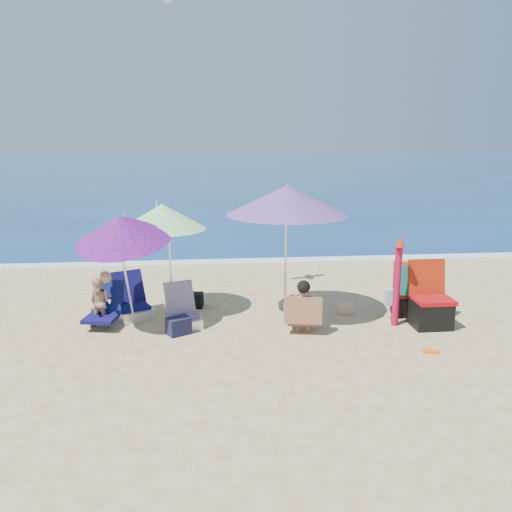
{
  "coord_description": "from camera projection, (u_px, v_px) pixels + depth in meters",
  "views": [
    {
      "loc": [
        -1.08,
        -6.9,
        2.93
      ],
      "look_at": [
        -0.3,
        1.0,
        1.1
      ],
      "focal_mm": 35.9,
      "sensor_mm": 36.0,
      "label": 1
    }
  ],
  "objects": [
    {
      "name": "ground",
      "position": [
        283.0,
        344.0,
        7.45
      ],
      "size": [
        120.0,
        120.0,
        0.0
      ],
      "color": "#D8BC84",
      "rests_on": "ground"
    },
    {
      "name": "sea",
      "position": [
        216.0,
        169.0,
        51.1
      ],
      "size": [
        120.0,
        80.0,
        0.12
      ],
      "color": "navy",
      "rests_on": "ground"
    },
    {
      "name": "foam",
      "position": [
        252.0,
        261.0,
        12.39
      ],
      "size": [
        120.0,
        0.5,
        0.04
      ],
      "color": "white",
      "rests_on": "ground"
    },
    {
      "name": "umbrella_turquoise",
      "position": [
        287.0,
        200.0,
        8.07
      ],
      "size": [
        2.08,
        2.08,
        2.24
      ],
      "color": "silver",
      "rests_on": "ground"
    },
    {
      "name": "umbrella_striped",
      "position": [
        162.0,
        217.0,
        8.34
      ],
      "size": [
        1.85,
        1.85,
        1.92
      ],
      "color": "white",
      "rests_on": "ground"
    },
    {
      "name": "umbrella_blue",
      "position": [
        122.0,
        228.0,
        7.62
      ],
      "size": [
        1.84,
        1.87,
        1.98
      ],
      "color": "white",
      "rests_on": "ground"
    },
    {
      "name": "furled_umbrella",
      "position": [
        398.0,
        277.0,
        8.03
      ],
      "size": [
        0.19,
        0.23,
        1.47
      ],
      "color": "#AB0C2F",
      "rests_on": "ground"
    },
    {
      "name": "chair_navy",
      "position": [
        133.0,
        306.0,
        8.56
      ],
      "size": [
        0.78,
        0.84,
        0.74
      ],
      "color": "#0D124D",
      "rests_on": "ground"
    },
    {
      "name": "chair_rainbow",
      "position": [
        183.0,
        315.0,
        8.17
      ],
      "size": [
        0.64,
        0.75,
        0.67
      ],
      "color": "#D34A5C",
      "rests_on": "ground"
    },
    {
      "name": "camp_chair_left",
      "position": [
        430.0,
        307.0,
        8.12
      ],
      "size": [
        0.61,
        0.6,
        1.04
      ],
      "color": "#A80C0F",
      "rests_on": "ground"
    },
    {
      "name": "camp_chair_right",
      "position": [
        406.0,
        296.0,
        8.62
      ],
      "size": [
        0.83,
        0.65,
        0.91
      ],
      "color": "#B9300D",
      "rests_on": "ground"
    },
    {
      "name": "person_center",
      "position": [
        303.0,
        307.0,
        7.83
      ],
      "size": [
        0.59,
        0.56,
        0.83
      ],
      "color": "tan",
      "rests_on": "ground"
    },
    {
      "name": "person_left",
      "position": [
        101.0,
        303.0,
        8.04
      ],
      "size": [
        0.62,
        0.72,
        0.89
      ],
      "color": "tan",
      "rests_on": "ground"
    },
    {
      "name": "bag_navy_a",
      "position": [
        179.0,
        326.0,
        7.82
      ],
      "size": [
        0.42,
        0.38,
        0.26
      ],
      "color": "#181A35",
      "rests_on": "ground"
    },
    {
      "name": "bag_black_a",
      "position": [
        193.0,
        300.0,
        9.08
      ],
      "size": [
        0.37,
        0.29,
        0.25
      ],
      "color": "black",
      "rests_on": "ground"
    },
    {
      "name": "bag_tan",
      "position": [
        345.0,
        307.0,
        8.74
      ],
      "size": [
        0.3,
        0.24,
        0.23
      ],
      "color": "tan",
      "rests_on": "ground"
    },
    {
      "name": "orange_item",
      "position": [
        431.0,
        352.0,
        7.16
      ],
      "size": [
        0.25,
        0.15,
        0.03
      ],
      "color": "#FF571A",
      "rests_on": "ground"
    }
  ]
}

